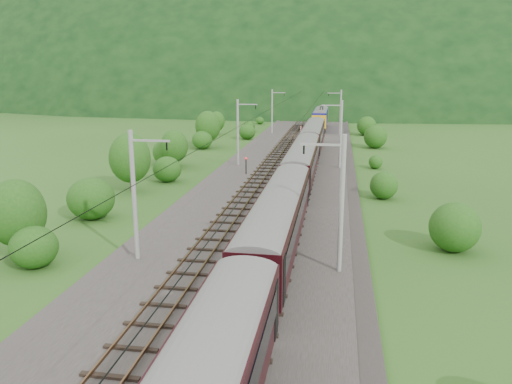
# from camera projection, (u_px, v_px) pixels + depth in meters

# --- Properties ---
(ground) EXTENTS (600.00, 600.00, 0.00)m
(ground) POSITION_uv_depth(u_px,v_px,m) (235.00, 269.00, 30.21)
(ground) COLOR #254B17
(ground) RESTS_ON ground
(railbed) EXTENTS (14.00, 220.00, 0.30)m
(railbed) POSITION_uv_depth(u_px,v_px,m) (260.00, 219.00, 39.76)
(railbed) COLOR #38332D
(railbed) RESTS_ON ground
(track_left) EXTENTS (2.40, 220.00, 0.27)m
(track_left) POSITION_uv_depth(u_px,v_px,m) (231.00, 215.00, 40.08)
(track_left) COLOR brown
(track_left) RESTS_ON railbed
(track_right) EXTENTS (2.40, 220.00, 0.27)m
(track_right) POSITION_uv_depth(u_px,v_px,m) (290.00, 218.00, 39.33)
(track_right) COLOR brown
(track_right) RESTS_ON railbed
(catenary_left) EXTENTS (2.54, 192.28, 8.00)m
(catenary_left) POSITION_uv_depth(u_px,v_px,m) (238.00, 131.00, 60.77)
(catenary_left) COLOR gray
(catenary_left) RESTS_ON railbed
(catenary_right) EXTENTS (2.54, 192.28, 8.00)m
(catenary_right) POSITION_uv_depth(u_px,v_px,m) (340.00, 133.00, 58.85)
(catenary_right) COLOR gray
(catenary_right) RESTS_ON railbed
(overhead_wires) EXTENTS (4.83, 198.00, 0.03)m
(overhead_wires) POSITION_uv_depth(u_px,v_px,m) (260.00, 132.00, 38.10)
(overhead_wires) COLOR black
(overhead_wires) RESTS_ON ground
(mountain_main) EXTENTS (504.00, 360.00, 244.00)m
(mountain_main) POSITION_uv_depth(u_px,v_px,m) (329.00, 91.00, 279.40)
(mountain_main) COLOR black
(mountain_main) RESTS_ON ground
(mountain_ridge) EXTENTS (336.00, 280.00, 132.00)m
(mountain_ridge) POSITION_uv_depth(u_px,v_px,m) (151.00, 88.00, 336.58)
(mountain_ridge) COLOR black
(mountain_ridge) RESTS_ON ground
(train) EXTENTS (2.69, 129.56, 4.66)m
(train) POSITION_uv_depth(u_px,v_px,m) (293.00, 177.00, 40.71)
(train) COLOR black
(train) RESTS_ON ground
(hazard_post_near) EXTENTS (0.17, 0.17, 1.61)m
(hazard_post_near) POSITION_uv_depth(u_px,v_px,m) (301.00, 130.00, 89.95)
(hazard_post_near) COLOR red
(hazard_post_near) RESTS_ON railbed
(hazard_post_far) EXTENTS (0.16, 0.16, 1.50)m
(hazard_post_far) POSITION_uv_depth(u_px,v_px,m) (293.00, 153.00, 65.73)
(hazard_post_far) COLOR red
(hazard_post_far) RESTS_ON railbed
(signal) EXTENTS (0.21, 0.21, 1.90)m
(signal) POSITION_uv_depth(u_px,v_px,m) (246.00, 164.00, 56.01)
(signal) COLOR black
(signal) RESTS_ON railbed
(vegetation_left) EXTENTS (9.64, 146.09, 5.79)m
(vegetation_left) POSITION_uv_depth(u_px,v_px,m) (118.00, 177.00, 44.71)
(vegetation_left) COLOR #1E5015
(vegetation_left) RESTS_ON ground
(vegetation_right) EXTENTS (6.36, 112.07, 3.16)m
(vegetation_right) POSITION_uv_depth(u_px,v_px,m) (405.00, 191.00, 43.51)
(vegetation_right) COLOR #1E5015
(vegetation_right) RESTS_ON ground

